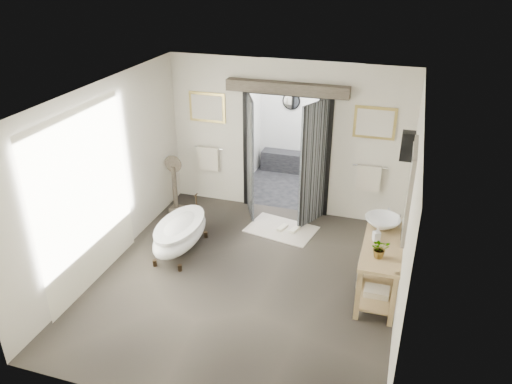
% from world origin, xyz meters
% --- Properties ---
extents(ground_plane, '(5.00, 5.00, 0.00)m').
position_xyz_m(ground_plane, '(0.00, 0.00, 0.00)').
color(ground_plane, '#4B443A').
extents(room_shell, '(4.52, 5.02, 2.91)m').
position_xyz_m(room_shell, '(-0.04, -0.12, 1.86)').
color(room_shell, beige).
rests_on(room_shell, ground_plane).
extents(shower_room, '(2.22, 2.01, 2.51)m').
position_xyz_m(shower_room, '(0.00, 3.99, 0.91)').
color(shower_room, black).
rests_on(shower_room, ground_plane).
extents(back_wall_dressing, '(3.82, 0.77, 2.52)m').
position_xyz_m(back_wall_dressing, '(0.00, 2.32, 1.56)').
color(back_wall_dressing, black).
rests_on(back_wall_dressing, ground_plane).
extents(clawfoot_tub, '(0.67, 1.51, 0.74)m').
position_xyz_m(clawfoot_tub, '(-1.29, 0.49, 0.36)').
color(clawfoot_tub, '#382919').
rests_on(clawfoot_tub, ground_plane).
extents(vanity, '(0.57, 1.60, 0.85)m').
position_xyz_m(vanity, '(1.95, 0.37, 0.51)').
color(vanity, tan).
rests_on(vanity, ground_plane).
extents(pedestal_mirror, '(0.34, 0.22, 1.16)m').
position_xyz_m(pedestal_mirror, '(-2.00, 1.78, 0.50)').
color(pedestal_mirror, brown).
rests_on(pedestal_mirror, ground_plane).
extents(rug, '(1.33, 1.01, 0.01)m').
position_xyz_m(rug, '(0.15, 1.68, 0.01)').
color(rug, beige).
rests_on(rug, ground_plane).
extents(slippers, '(0.40, 0.27, 0.05)m').
position_xyz_m(slippers, '(0.28, 1.69, 0.04)').
color(slippers, beige).
rests_on(slippers, rug).
extents(basin, '(0.70, 0.70, 0.18)m').
position_xyz_m(basin, '(1.92, 0.77, 0.94)').
color(basin, white).
rests_on(basin, vanity).
extents(plant, '(0.31, 0.29, 0.28)m').
position_xyz_m(plant, '(1.95, -0.03, 0.99)').
color(plant, gray).
rests_on(plant, vanity).
extents(soap_bottle_a, '(0.13, 0.13, 0.21)m').
position_xyz_m(soap_bottle_a, '(1.87, 0.38, 0.96)').
color(soap_bottle_a, gray).
rests_on(soap_bottle_a, vanity).
extents(soap_bottle_b, '(0.16, 0.16, 0.19)m').
position_xyz_m(soap_bottle_b, '(1.98, 1.10, 0.94)').
color(soap_bottle_b, gray).
rests_on(soap_bottle_b, vanity).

